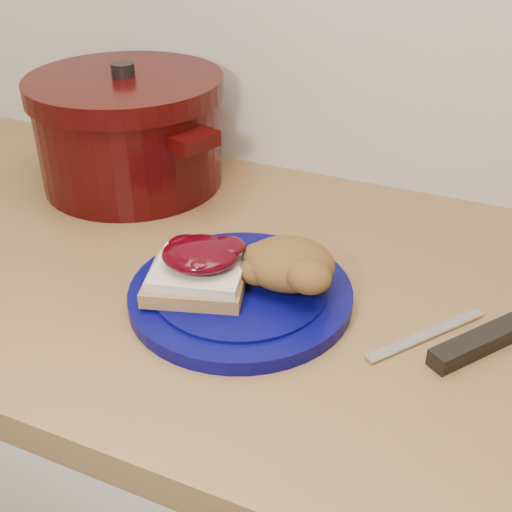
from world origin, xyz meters
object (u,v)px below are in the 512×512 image
at_px(chef_knife, 512,327).
at_px(butter_knife, 427,334).
at_px(dutch_oven, 129,130).
at_px(plate, 241,294).
at_px(pepper_grinder, 151,143).

relative_size(chef_knife, butter_knife, 1.86).
distance_m(chef_knife, dutch_oven, 0.59).
bearing_deg(plate, pepper_grinder, 138.49).
distance_m(plate, pepper_grinder, 0.33).
height_order(plate, pepper_grinder, pepper_grinder).
height_order(dutch_oven, pepper_grinder, dutch_oven).
bearing_deg(butter_knife, dutch_oven, 103.75).
distance_m(dutch_oven, pepper_grinder, 0.04).
bearing_deg(plate, chef_knife, 11.58).
bearing_deg(dutch_oven, chef_knife, -15.70).
bearing_deg(pepper_grinder, chef_knife, -16.70).
xyz_separation_m(butter_knife, dutch_oven, (-0.48, 0.20, 0.08)).
relative_size(butter_knife, dutch_oven, 0.43).
xyz_separation_m(plate, pepper_grinder, (-0.24, 0.22, 0.06)).
relative_size(plate, dutch_oven, 0.69).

